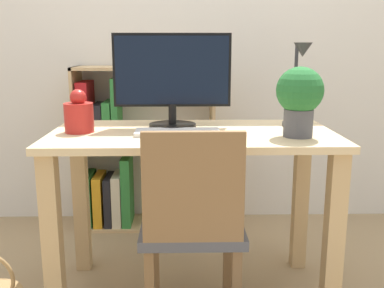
{
  "coord_description": "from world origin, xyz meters",
  "views": [
    {
      "loc": [
        -0.04,
        -1.91,
        1.14
      ],
      "look_at": [
        0.0,
        0.1,
        0.69
      ],
      "focal_mm": 42.0,
      "sensor_mm": 36.0,
      "label": 1
    }
  ],
  "objects_px": {
    "monitor": "(172,76)",
    "keyboard": "(177,132)",
    "desk_lamp": "(299,77)",
    "chair": "(192,223)",
    "vase": "(79,115)",
    "potted_plant": "(300,97)",
    "bookshelf": "(121,157)"
  },
  "relations": [
    {
      "from": "desk_lamp",
      "to": "bookshelf",
      "type": "relative_size",
      "value": 0.37
    },
    {
      "from": "monitor",
      "to": "bookshelf",
      "type": "height_order",
      "value": "monitor"
    },
    {
      "from": "chair",
      "to": "desk_lamp",
      "type": "bearing_deg",
      "value": 30.31
    },
    {
      "from": "keyboard",
      "to": "vase",
      "type": "xyz_separation_m",
      "value": [
        -0.42,
        0.06,
        0.07
      ]
    },
    {
      "from": "bookshelf",
      "to": "vase",
      "type": "bearing_deg",
      "value": -93.73
    },
    {
      "from": "desk_lamp",
      "to": "bookshelf",
      "type": "xyz_separation_m",
      "value": [
        -0.9,
        0.76,
        -0.55
      ]
    },
    {
      "from": "chair",
      "to": "monitor",
      "type": "bearing_deg",
      "value": 94.96
    },
    {
      "from": "monitor",
      "to": "desk_lamp",
      "type": "relative_size",
      "value": 1.39
    },
    {
      "from": "monitor",
      "to": "keyboard",
      "type": "xyz_separation_m",
      "value": [
        0.02,
        -0.17,
        -0.22
      ]
    },
    {
      "from": "vase",
      "to": "bookshelf",
      "type": "distance_m",
      "value": 0.92
    },
    {
      "from": "vase",
      "to": "desk_lamp",
      "type": "xyz_separation_m",
      "value": [
        0.96,
        0.07,
        0.15
      ]
    },
    {
      "from": "vase",
      "to": "bookshelf",
      "type": "relative_size",
      "value": 0.18
    },
    {
      "from": "vase",
      "to": "bookshelf",
      "type": "bearing_deg",
      "value": 86.27
    },
    {
      "from": "monitor",
      "to": "chair",
      "type": "xyz_separation_m",
      "value": [
        0.08,
        -0.4,
        -0.54
      ]
    },
    {
      "from": "bookshelf",
      "to": "keyboard",
      "type": "bearing_deg",
      "value": -67.38
    },
    {
      "from": "vase",
      "to": "chair",
      "type": "bearing_deg",
      "value": -31.3
    },
    {
      "from": "chair",
      "to": "vase",
      "type": "bearing_deg",
      "value": 142.1
    },
    {
      "from": "vase",
      "to": "chair",
      "type": "height_order",
      "value": "vase"
    },
    {
      "from": "chair",
      "to": "potted_plant",
      "type": "bearing_deg",
      "value": 14.85
    },
    {
      "from": "keyboard",
      "to": "potted_plant",
      "type": "height_order",
      "value": "potted_plant"
    },
    {
      "from": "chair",
      "to": "keyboard",
      "type": "bearing_deg",
      "value": 97.29
    },
    {
      "from": "keyboard",
      "to": "bookshelf",
      "type": "distance_m",
      "value": 1.01
    },
    {
      "from": "keyboard",
      "to": "chair",
      "type": "distance_m",
      "value": 0.39
    },
    {
      "from": "keyboard",
      "to": "chair",
      "type": "height_order",
      "value": "chair"
    },
    {
      "from": "desk_lamp",
      "to": "chair",
      "type": "bearing_deg",
      "value": -143.09
    },
    {
      "from": "vase",
      "to": "keyboard",
      "type": "bearing_deg",
      "value": -7.79
    },
    {
      "from": "monitor",
      "to": "keyboard",
      "type": "relative_size",
      "value": 1.48
    },
    {
      "from": "potted_plant",
      "to": "keyboard",
      "type": "bearing_deg",
      "value": 172.74
    },
    {
      "from": "vase",
      "to": "potted_plant",
      "type": "xyz_separation_m",
      "value": [
        0.91,
        -0.12,
        0.09
      ]
    },
    {
      "from": "vase",
      "to": "potted_plant",
      "type": "distance_m",
      "value": 0.93
    },
    {
      "from": "desk_lamp",
      "to": "chair",
      "type": "relative_size",
      "value": 0.44
    },
    {
      "from": "monitor",
      "to": "potted_plant",
      "type": "distance_m",
      "value": 0.57
    }
  ]
}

